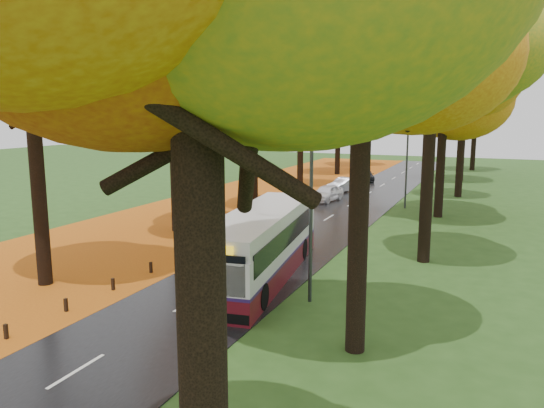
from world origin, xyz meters
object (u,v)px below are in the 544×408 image
Objects in this scene: car_white at (327,193)px; car_silver at (344,185)px; car_dark at (366,175)px; streetlamp_far at (437,135)px; streetlamp_near at (305,181)px; bus at (261,243)px; streetlamp_mid at (404,146)px.

car_white is 1.00× the size of car_silver.
streetlamp_far is at bearing 30.91° from car_dark.
streetlamp_near is 4.60m from bus.
bus is 2.94× the size of car_white.
car_silver is at bearing -111.63° from streetlamp_far.
streetlamp_near and streetlamp_far have the same top height.
streetlamp_near is 37.45m from car_dark.
streetlamp_near reaches higher than car_dark.
bus is at bearing -93.72° from streetlamp_far.
bus is at bearing -102.51° from car_dark.
streetlamp_mid is 2.05× the size of car_white.
car_silver is (-0.11, 5.54, -0.02)m from car_white.
streetlamp_mid is 2.02× the size of car_dark.
car_silver is 8.56m from car_dark.
streetlamp_mid is at bearing -90.00° from streetlamp_far.
streetlamp_near is at bearing -90.00° from streetlamp_mid.
streetlamp_near is at bearing -43.76° from bus.
streetlamp_far is 2.05× the size of car_white.
streetlamp_near reaches higher than car_white.
streetlamp_near is at bearing -66.66° from car_white.
car_white is at bearing -70.81° from car_silver.
streetlamp_near is 2.05× the size of car_white.
car_white is at bearing -106.12° from streetlamp_far.
bus is 2.91× the size of car_dark.
streetlamp_far is (0.00, 44.00, 0.00)m from streetlamp_near.
car_dark is at bearing 113.21° from streetlamp_mid.
streetlamp_far is (0.00, 22.00, 0.00)m from streetlamp_mid.
bus is 20.91m from car_white.
streetlamp_mid reaches higher than car_dark.
streetlamp_mid is 2.05× the size of car_silver.
streetlamp_mid is at bearing -85.16° from car_dark.
car_white is at bearing -107.93° from car_dark.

